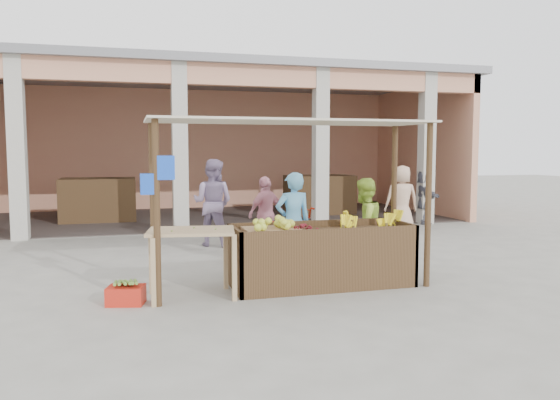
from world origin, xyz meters
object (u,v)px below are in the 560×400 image
object	(u,v)px
fruit_stall	(322,258)
side_table	(191,240)
vendor_blue	(293,219)
vendor_green	(364,222)
red_crate	(126,295)
motorcycle	(283,231)

from	to	relation	value
fruit_stall	side_table	size ratio (longest dim) A/B	2.10
vendor_blue	vendor_green	distance (m)	1.17
red_crate	vendor_blue	bearing A→B (deg)	39.20
fruit_stall	red_crate	distance (m)	2.77
fruit_stall	motorcycle	bearing A→B (deg)	89.28
fruit_stall	motorcycle	world-z (taller)	motorcycle
vendor_blue	motorcycle	bearing A→B (deg)	-100.62
fruit_stall	motorcycle	distance (m)	2.13
vendor_green	side_table	bearing A→B (deg)	-10.79
red_crate	vendor_green	bearing A→B (deg)	29.68
fruit_stall	vendor_green	size ratio (longest dim) A/B	1.63
side_table	vendor_blue	world-z (taller)	vendor_blue
red_crate	motorcycle	xyz separation A→B (m)	(2.77, 2.38, 0.37)
motorcycle	side_table	bearing A→B (deg)	137.61
red_crate	vendor_blue	distance (m)	2.96
fruit_stall	side_table	distance (m)	1.93
red_crate	vendor_blue	world-z (taller)	vendor_blue
side_table	fruit_stall	bearing A→B (deg)	13.29
side_table	vendor_green	xyz separation A→B (m)	(2.90, 0.93, 0.03)
vendor_blue	motorcycle	distance (m)	1.24
vendor_green	motorcycle	world-z (taller)	vendor_green
fruit_stall	vendor_blue	size ratio (longest dim) A/B	1.51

